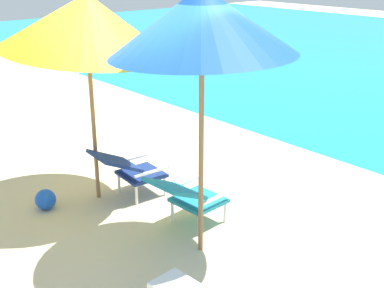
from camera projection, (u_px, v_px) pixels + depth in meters
name	position (u px, v px, depth m)	size (l,w,h in m)	color
ground_plane	(352.00, 136.00, 8.58)	(40.00, 40.00, 0.00)	beige
lounge_chair_left	(129.00, 168.00, 6.27)	(0.60, 0.91, 0.68)	navy
lounge_chair_right	(188.00, 195.00, 5.56)	(0.59, 0.90, 0.68)	teal
beach_umbrella_left	(86.00, 23.00, 5.65)	(2.78, 2.77, 2.61)	olive
beach_umbrella_right	(202.00, 21.00, 4.45)	(2.32, 2.31, 2.68)	olive
beach_ball	(46.00, 199.00, 6.07)	(0.25, 0.25, 0.25)	blue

